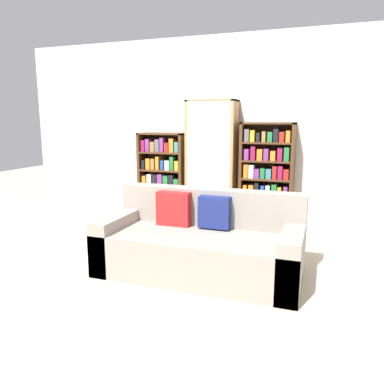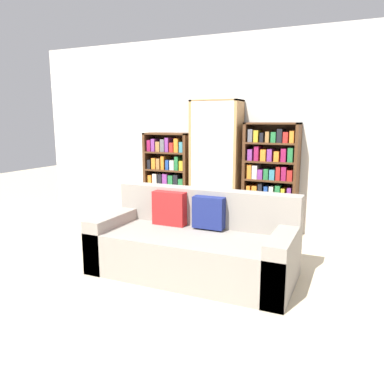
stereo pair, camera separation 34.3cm
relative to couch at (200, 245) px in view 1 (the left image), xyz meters
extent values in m
plane|color=beige|center=(-0.18, -0.60, -0.29)|extent=(16.00, 16.00, 0.00)
cube|color=beige|center=(-0.18, 1.84, 1.06)|extent=(6.63, 0.06, 2.70)
cube|color=gray|center=(0.00, -0.05, -0.08)|extent=(2.00, 0.90, 0.43)
cube|color=gray|center=(0.00, 0.30, 0.33)|extent=(2.00, 0.20, 0.39)
cube|color=gray|center=(-0.90, -0.05, -0.02)|extent=(0.20, 0.90, 0.55)
cube|color=gray|center=(0.90, -0.05, -0.02)|extent=(0.20, 0.90, 0.55)
cube|color=red|center=(-0.35, 0.14, 0.32)|extent=(0.36, 0.12, 0.36)
cube|color=navy|center=(0.10, 0.14, 0.32)|extent=(0.32, 0.12, 0.32)
cube|color=#4C2D19|center=(-1.47, 1.63, 0.39)|extent=(0.04, 0.32, 1.35)
cube|color=#4C2D19|center=(-0.80, 1.63, 0.39)|extent=(0.04, 0.32, 1.35)
cube|color=#4C2D19|center=(-1.13, 1.63, 1.05)|extent=(0.70, 0.32, 0.02)
cube|color=#4C2D19|center=(-1.13, 1.63, -0.28)|extent=(0.70, 0.32, 0.02)
cube|color=#4C2D19|center=(-1.13, 1.79, 0.39)|extent=(0.70, 0.01, 1.35)
cube|color=#4C2D19|center=(-1.13, 1.63, -0.01)|extent=(0.62, 0.32, 0.02)
cube|color=#4C2D19|center=(-1.13, 1.63, 0.26)|extent=(0.62, 0.32, 0.02)
cube|color=#4C2D19|center=(-1.13, 1.63, 0.52)|extent=(0.62, 0.32, 0.02)
cube|color=#4C2D19|center=(-1.13, 1.63, 0.78)|extent=(0.62, 0.32, 0.02)
cube|color=#7A3384|center=(-1.39, 1.62, -0.17)|extent=(0.08, 0.24, 0.18)
cube|color=orange|center=(-1.29, 1.62, -0.19)|extent=(0.06, 0.24, 0.15)
cube|color=#AD231E|center=(-1.18, 1.62, -0.18)|extent=(0.06, 0.24, 0.18)
cube|color=olive|center=(-1.08, 1.62, -0.17)|extent=(0.06, 0.24, 0.19)
cube|color=#5B5B60|center=(-0.98, 1.62, -0.20)|extent=(0.06, 0.24, 0.13)
cube|color=#7A3384|center=(-0.88, 1.62, -0.20)|extent=(0.08, 0.24, 0.13)
cube|color=teal|center=(-1.38, 1.62, 0.07)|extent=(0.08, 0.24, 0.13)
cube|color=#237038|center=(-1.25, 1.62, 0.07)|extent=(0.10, 0.24, 0.13)
cube|color=#5B5B60|center=(-1.13, 1.62, 0.11)|extent=(0.08, 0.24, 0.20)
cube|color=#8E1947|center=(-1.01, 1.62, 0.08)|extent=(0.09, 0.24, 0.14)
cube|color=#237038|center=(-0.90, 1.62, 0.10)|extent=(0.09, 0.24, 0.19)
cube|color=orange|center=(-1.39, 1.62, 0.35)|extent=(0.06, 0.24, 0.16)
cube|color=beige|center=(-1.31, 1.62, 0.36)|extent=(0.07, 0.24, 0.19)
cube|color=black|center=(-1.22, 1.62, 0.36)|extent=(0.07, 0.24, 0.19)
cube|color=#7A3384|center=(-1.14, 1.62, 0.37)|extent=(0.08, 0.24, 0.20)
cube|color=#237038|center=(-1.04, 1.62, 0.36)|extent=(0.08, 0.24, 0.18)
cube|color=black|center=(-0.96, 1.62, 0.36)|extent=(0.07, 0.24, 0.19)
cube|color=#237038|center=(-0.88, 1.62, 0.34)|extent=(0.08, 0.24, 0.14)
cube|color=black|center=(-1.40, 1.62, 0.60)|extent=(0.05, 0.24, 0.13)
cube|color=orange|center=(-1.32, 1.62, 0.61)|extent=(0.06, 0.24, 0.16)
cube|color=olive|center=(-1.25, 1.62, 0.61)|extent=(0.06, 0.24, 0.16)
cube|color=orange|center=(-1.17, 1.62, 0.63)|extent=(0.05, 0.24, 0.19)
cube|color=#1E4293|center=(-1.09, 1.62, 0.60)|extent=(0.05, 0.24, 0.14)
cube|color=beige|center=(-1.02, 1.62, 0.60)|extent=(0.07, 0.24, 0.14)
cube|color=#237038|center=(-0.94, 1.62, 0.63)|extent=(0.05, 0.24, 0.20)
cube|color=gold|center=(-0.87, 1.62, 0.60)|extent=(0.06, 0.24, 0.14)
cube|color=#8E1947|center=(-1.40, 1.62, 0.87)|extent=(0.06, 0.24, 0.17)
cube|color=#7A3384|center=(-1.33, 1.62, 0.88)|extent=(0.06, 0.24, 0.18)
cube|color=olive|center=(-1.25, 1.62, 0.86)|extent=(0.07, 0.24, 0.15)
cube|color=#5B5B60|center=(-1.17, 1.62, 0.88)|extent=(0.06, 0.24, 0.18)
cube|color=#7A3384|center=(-1.10, 1.62, 0.89)|extent=(0.05, 0.24, 0.21)
cube|color=#AD231E|center=(-1.02, 1.62, 0.86)|extent=(0.06, 0.24, 0.13)
cube|color=orange|center=(-0.95, 1.62, 0.89)|extent=(0.06, 0.24, 0.20)
cube|color=teal|center=(-0.87, 1.62, 0.86)|extent=(0.06, 0.24, 0.15)
cube|color=#AD7F4C|center=(-0.69, 1.61, 0.61)|extent=(0.04, 0.36, 1.81)
cube|color=#AD7F4C|center=(-0.05, 1.61, 0.61)|extent=(0.04, 0.36, 1.81)
cube|color=#AD7F4C|center=(-0.37, 1.61, 1.51)|extent=(0.69, 0.36, 0.02)
cube|color=#AD7F4C|center=(-0.37, 1.61, -0.28)|extent=(0.69, 0.36, 0.02)
cube|color=#AD7F4C|center=(-0.37, 1.79, 0.61)|extent=(0.69, 0.01, 1.81)
cube|color=silver|center=(-0.37, 1.44, 0.61)|extent=(0.61, 0.01, 1.78)
cube|color=#AD7F4C|center=(-0.37, 1.61, 0.03)|extent=(0.61, 0.32, 0.02)
cube|color=#AD7F4C|center=(-0.37, 1.61, 0.32)|extent=(0.61, 0.32, 0.02)
cube|color=#AD7F4C|center=(-0.37, 1.61, 0.61)|extent=(0.61, 0.32, 0.02)
cube|color=#AD7F4C|center=(-0.37, 1.61, 0.91)|extent=(0.61, 0.32, 0.02)
cube|color=#AD7F4C|center=(-0.37, 1.61, 1.20)|extent=(0.61, 0.32, 0.02)
cylinder|color=silver|center=(-0.59, 1.60, -0.22)|extent=(0.01, 0.01, 0.09)
cone|color=silver|center=(-0.59, 1.60, -0.12)|extent=(0.08, 0.08, 0.11)
cylinder|color=silver|center=(-0.48, 1.62, -0.22)|extent=(0.01, 0.01, 0.09)
cone|color=silver|center=(-0.48, 1.62, -0.12)|extent=(0.08, 0.08, 0.11)
cylinder|color=silver|center=(-0.37, 1.60, -0.22)|extent=(0.01, 0.01, 0.09)
cone|color=silver|center=(-0.37, 1.60, -0.12)|extent=(0.08, 0.08, 0.11)
cylinder|color=silver|center=(-0.26, 1.63, -0.22)|extent=(0.01, 0.01, 0.09)
cone|color=silver|center=(-0.26, 1.63, -0.12)|extent=(0.08, 0.08, 0.11)
cylinder|color=silver|center=(-0.14, 1.63, -0.22)|extent=(0.01, 0.01, 0.09)
cone|color=silver|center=(-0.14, 1.63, -0.12)|extent=(0.08, 0.08, 0.11)
cylinder|color=silver|center=(-0.56, 1.61, 0.07)|extent=(0.01, 0.01, 0.07)
cone|color=silver|center=(-0.56, 1.61, 0.15)|extent=(0.09, 0.09, 0.08)
cylinder|color=silver|center=(-0.37, 1.59, 0.07)|extent=(0.01, 0.01, 0.07)
cone|color=silver|center=(-0.37, 1.59, 0.15)|extent=(0.09, 0.09, 0.08)
cylinder|color=silver|center=(-0.18, 1.63, 0.07)|extent=(0.01, 0.01, 0.07)
cone|color=silver|center=(-0.18, 1.63, 0.15)|extent=(0.09, 0.09, 0.08)
cylinder|color=silver|center=(-0.60, 1.60, 0.37)|extent=(0.01, 0.01, 0.07)
cone|color=silver|center=(-0.60, 1.60, 0.45)|extent=(0.07, 0.07, 0.09)
cylinder|color=silver|center=(-0.51, 1.62, 0.37)|extent=(0.01, 0.01, 0.07)
cone|color=silver|center=(-0.51, 1.62, 0.45)|extent=(0.07, 0.07, 0.09)
cylinder|color=silver|center=(-0.42, 1.62, 0.37)|extent=(0.01, 0.01, 0.07)
cone|color=silver|center=(-0.42, 1.62, 0.45)|extent=(0.07, 0.07, 0.09)
cylinder|color=silver|center=(-0.32, 1.62, 0.37)|extent=(0.01, 0.01, 0.07)
cone|color=silver|center=(-0.32, 1.62, 0.45)|extent=(0.07, 0.07, 0.09)
cylinder|color=silver|center=(-0.23, 1.61, 0.37)|extent=(0.01, 0.01, 0.07)
cone|color=silver|center=(-0.23, 1.61, 0.45)|extent=(0.07, 0.07, 0.09)
cylinder|color=silver|center=(-0.13, 1.62, 0.37)|extent=(0.01, 0.01, 0.07)
cone|color=silver|center=(-0.13, 1.62, 0.45)|extent=(0.07, 0.07, 0.09)
cylinder|color=silver|center=(-0.60, 1.61, 0.66)|extent=(0.01, 0.01, 0.08)
cone|color=silver|center=(-0.60, 1.61, 0.75)|extent=(0.07, 0.07, 0.09)
cylinder|color=silver|center=(-0.51, 1.62, 0.66)|extent=(0.01, 0.01, 0.08)
cone|color=silver|center=(-0.51, 1.62, 0.75)|extent=(0.07, 0.07, 0.09)
cylinder|color=silver|center=(-0.42, 1.62, 0.66)|extent=(0.01, 0.01, 0.08)
cone|color=silver|center=(-0.42, 1.62, 0.75)|extent=(0.07, 0.07, 0.09)
cylinder|color=silver|center=(-0.32, 1.61, 0.66)|extent=(0.01, 0.01, 0.08)
cone|color=silver|center=(-0.32, 1.61, 0.75)|extent=(0.07, 0.07, 0.09)
cylinder|color=silver|center=(-0.23, 1.61, 0.66)|extent=(0.01, 0.01, 0.08)
cone|color=silver|center=(-0.23, 1.61, 0.75)|extent=(0.07, 0.07, 0.09)
cylinder|color=silver|center=(-0.13, 1.61, 0.66)|extent=(0.01, 0.01, 0.08)
cone|color=silver|center=(-0.13, 1.61, 0.75)|extent=(0.07, 0.07, 0.09)
cylinder|color=silver|center=(-0.60, 1.63, 0.96)|extent=(0.01, 0.01, 0.08)
cone|color=silver|center=(-0.60, 1.63, 1.05)|extent=(0.07, 0.07, 0.10)
cylinder|color=silver|center=(-0.51, 1.61, 0.96)|extent=(0.01, 0.01, 0.08)
cone|color=silver|center=(-0.51, 1.61, 1.05)|extent=(0.07, 0.07, 0.10)
cylinder|color=silver|center=(-0.42, 1.61, 0.96)|extent=(0.01, 0.01, 0.08)
cone|color=silver|center=(-0.42, 1.61, 1.05)|extent=(0.07, 0.07, 0.10)
cylinder|color=silver|center=(-0.32, 1.60, 0.96)|extent=(0.01, 0.01, 0.08)
cone|color=silver|center=(-0.32, 1.60, 1.05)|extent=(0.07, 0.07, 0.10)
cylinder|color=silver|center=(-0.23, 1.59, 0.96)|extent=(0.01, 0.01, 0.08)
cone|color=silver|center=(-0.23, 1.59, 1.05)|extent=(0.07, 0.07, 0.10)
cylinder|color=silver|center=(-0.13, 1.61, 0.96)|extent=(0.01, 0.01, 0.08)
cone|color=silver|center=(-0.13, 1.61, 1.05)|extent=(0.07, 0.07, 0.10)
cylinder|color=silver|center=(-0.58, 1.63, 1.25)|extent=(0.01, 0.01, 0.07)
cone|color=silver|center=(-0.58, 1.63, 1.33)|extent=(0.09, 0.09, 0.09)
cylinder|color=silver|center=(-0.44, 1.61, 1.25)|extent=(0.01, 0.01, 0.07)
cone|color=silver|center=(-0.44, 1.61, 1.33)|extent=(0.09, 0.09, 0.09)
cylinder|color=silver|center=(-0.30, 1.61, 1.25)|extent=(0.01, 0.01, 0.07)
cone|color=silver|center=(-0.30, 1.61, 1.33)|extent=(0.09, 0.09, 0.09)
cylinder|color=silver|center=(-0.16, 1.61, 1.25)|extent=(0.01, 0.01, 0.07)
cone|color=silver|center=(-0.16, 1.61, 1.33)|extent=(0.09, 0.09, 0.09)
cube|color=#4C2D19|center=(0.07, 1.63, 0.46)|extent=(0.04, 0.32, 1.51)
cube|color=#4C2D19|center=(0.74, 1.63, 0.46)|extent=(0.04, 0.32, 1.51)
cube|color=#4C2D19|center=(0.40, 1.63, 1.20)|extent=(0.71, 0.32, 0.02)
cube|color=#4C2D19|center=(0.40, 1.63, -0.28)|extent=(0.71, 0.32, 0.02)
cube|color=#4C2D19|center=(0.40, 1.79, 0.46)|extent=(0.71, 0.01, 1.51)
cube|color=#4C2D19|center=(0.40, 1.63, -0.02)|extent=(0.63, 0.32, 0.02)
cube|color=#4C2D19|center=(0.40, 1.63, 0.22)|extent=(0.63, 0.32, 0.02)
cube|color=#4C2D19|center=(0.40, 1.63, 0.46)|extent=(0.63, 0.32, 0.02)
cube|color=#4C2D19|center=(0.40, 1.63, 0.71)|extent=(0.63, 0.32, 0.02)
cube|color=#4C2D19|center=(0.40, 1.63, 0.95)|extent=(0.63, 0.32, 0.02)
cube|color=#237038|center=(0.13, 1.62, -0.20)|extent=(0.06, 0.24, 0.12)
cube|color=#7A3384|center=(0.21, 1.62, -0.20)|extent=(0.07, 0.24, 0.12)
cube|color=black|center=(0.29, 1.62, -0.19)|extent=(0.05, 0.24, 0.15)
cube|color=#7A3384|center=(0.36, 1.62, -0.20)|extent=(0.06, 0.24, 0.12)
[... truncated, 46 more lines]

